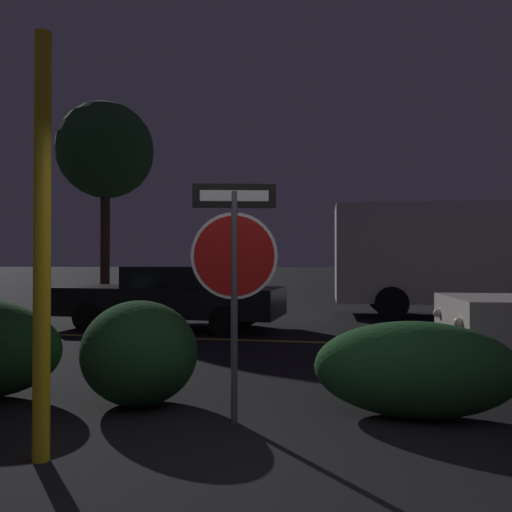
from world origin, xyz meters
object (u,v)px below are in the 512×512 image
Objects in this scene: passing_car_2 at (171,297)px; delivery_truck at (466,257)px; hedge_bush_3 at (415,369)px; yellow_pole_left at (42,245)px; hedge_bush_2 at (139,353)px; tree_0 at (105,151)px; stop_sign at (234,257)px.

passing_car_2 is 7.88m from delivery_truck.
passing_car_2 is at bearing 128.63° from hedge_bush_3.
hedge_bush_2 is at bearing 85.08° from yellow_pole_left.
tree_0 is (-5.96, 12.53, 3.68)m from yellow_pole_left.
hedge_bush_2 is at bearing -178.09° from hedge_bush_3.
passing_car_2 is (-1.71, 5.64, 0.16)m from hedge_bush_2.
yellow_pole_left is 14.36m from tree_0.
yellow_pole_left is 0.63× the size of passing_car_2.
yellow_pole_left is 12.00m from delivery_truck.
tree_0 is (-4.38, 5.43, 4.57)m from passing_car_2.
delivery_truck is at bearing -8.98° from tree_0.
hedge_bush_2 is (-1.08, 0.37, -0.98)m from stop_sign.
delivery_truck reaches higher than hedge_bush_2.
hedge_bush_2 is 0.63× the size of hedge_bush_3.
stop_sign is 1.63m from yellow_pole_left.
yellow_pole_left is at bearing -28.96° from delivery_truck.
yellow_pole_left reaches higher than stop_sign.
passing_car_2 is at bearing -64.78° from delivery_truck.
hedge_bush_3 is 7.10m from passing_car_2.
tree_0 is (-11.30, 1.78, 3.67)m from delivery_truck.
delivery_truck is at bearing -59.10° from passing_car_2.
hedge_bush_3 is at bearing -138.25° from passing_car_2.
tree_0 is at bearing -101.53° from delivery_truck.
stop_sign is 0.43× the size of passing_car_2.
stop_sign is 14.01m from tree_0.
hedge_bush_3 is 14.88m from tree_0.
yellow_pole_left is at bearing -64.55° from tree_0.
delivery_truck is at bearing 74.85° from hedge_bush_3.
tree_0 is (-8.81, 10.98, 4.82)m from hedge_bush_3.
stop_sign is at bearing -18.75° from hedge_bush_2.
hedge_bush_3 is (2.72, 0.09, -0.08)m from hedge_bush_2.
hedge_bush_3 is at bearing 3.04° from stop_sign.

